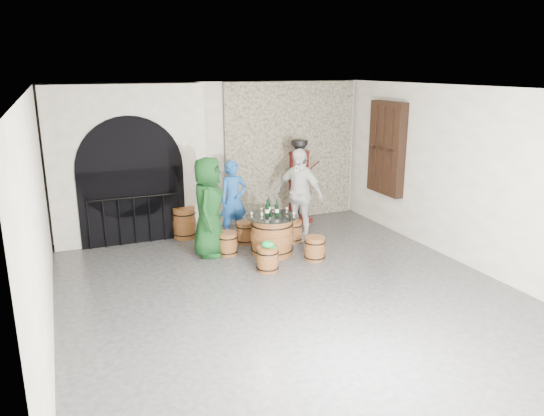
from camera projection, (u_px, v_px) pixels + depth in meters
name	position (u px, v px, depth m)	size (l,w,h in m)	color
ground	(290.00, 294.00, 8.23)	(8.00, 8.00, 0.00)	#2D2D30
wall_back	(215.00, 156.00, 11.36)	(8.00, 8.00, 0.00)	silver
wall_front	(494.00, 307.00, 4.24)	(8.00, 8.00, 0.00)	silver
wall_left	(40.00, 223.00, 6.50)	(8.00, 8.00, 0.00)	silver
wall_right	(471.00, 178.00, 9.11)	(8.00, 8.00, 0.00)	silver
ceiling	(292.00, 89.00, 7.38)	(8.00, 8.00, 0.00)	beige
stone_facing_panel	(290.00, 152.00, 11.98)	(3.20, 0.12, 3.18)	gray
arched_opening	(129.00, 165.00, 10.42)	(3.10, 0.60, 3.19)	silver
shuttered_window	(386.00, 148.00, 11.14)	(0.23, 1.10, 2.00)	black
barrel_table	(272.00, 235.00, 9.89)	(1.00, 1.00, 0.77)	brown
barrel_stool_left	(227.00, 244.00, 9.91)	(0.41, 0.41, 0.45)	brown
barrel_stool_far	(245.00, 232.00, 10.57)	(0.41, 0.41, 0.45)	brown
barrel_stool_right	(293.00, 231.00, 10.65)	(0.41, 0.41, 0.45)	brown
barrel_stool_near_right	(315.00, 249.00, 9.64)	(0.41, 0.41, 0.45)	brown
barrel_stool_near_left	(268.00, 259.00, 9.11)	(0.41, 0.41, 0.45)	brown
green_cap	(268.00, 245.00, 9.03)	(0.26, 0.22, 0.12)	#0E9C3E
person_green	(208.00, 207.00, 9.70)	(0.93, 0.61, 1.91)	#103A16
person_blue	(234.00, 200.00, 10.70)	(0.61, 0.40, 1.66)	#1C4F9C
person_white	(299.00, 194.00, 10.67)	(1.12, 0.47, 1.91)	silver
wine_bottle_left	(267.00, 209.00, 9.73)	(0.08, 0.08, 0.32)	black
wine_bottle_center	(277.00, 209.00, 9.75)	(0.08, 0.08, 0.32)	black
wine_bottle_right	(269.00, 207.00, 9.91)	(0.08, 0.08, 0.32)	black
tasting_glass_a	(262.00, 216.00, 9.61)	(0.05, 0.05, 0.10)	#AA5921
tasting_glass_b	(287.00, 210.00, 10.02)	(0.05, 0.05, 0.10)	#AA5921
tasting_glass_c	(262.00, 210.00, 9.98)	(0.05, 0.05, 0.10)	#AA5921
tasting_glass_d	(273.00, 209.00, 10.04)	(0.05, 0.05, 0.10)	#AA5921
tasting_glass_e	(294.00, 215.00, 9.68)	(0.05, 0.05, 0.10)	#AA5921
tasting_glass_f	(252.00, 215.00, 9.68)	(0.05, 0.05, 0.10)	#AA5921
side_barrel	(184.00, 223.00, 10.86)	(0.50, 0.50, 0.66)	brown
corking_press	(299.00, 175.00, 11.77)	(0.80, 0.46, 1.90)	#450F0B
control_box	(301.00, 162.00, 12.06)	(0.18, 0.10, 0.22)	silver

